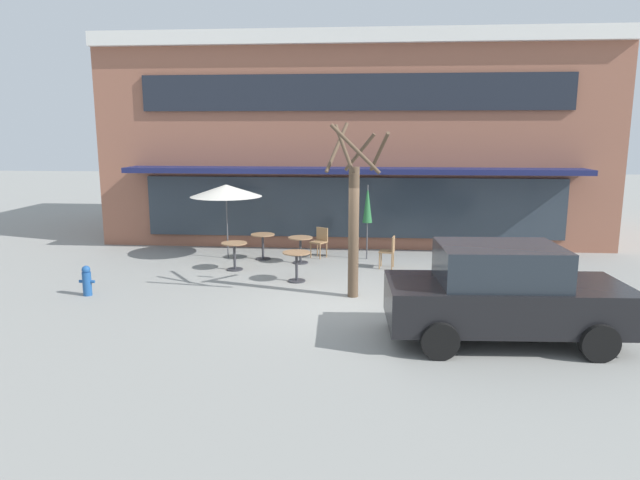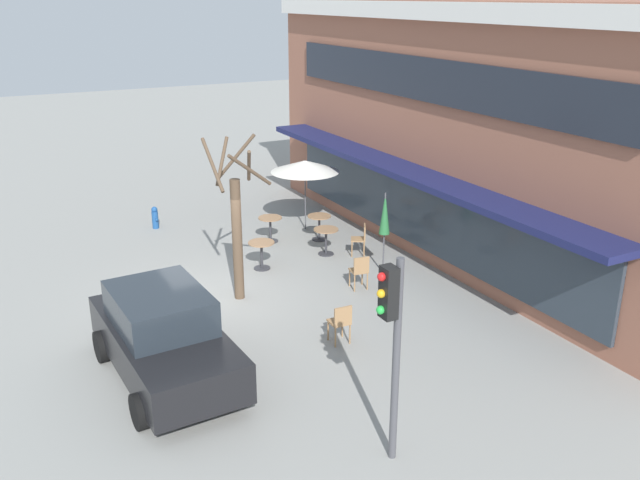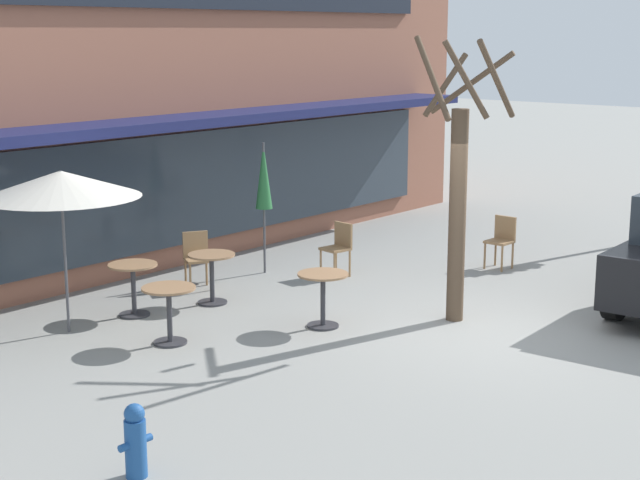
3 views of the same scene
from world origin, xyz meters
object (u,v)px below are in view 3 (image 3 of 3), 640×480
at_px(patio_umbrella_green_folded, 61,184).
at_px(patio_umbrella_cream_folded, 264,177).
at_px(cafe_chair_1, 339,245).
at_px(cafe_chair_0, 502,238).
at_px(fire_hydrant, 135,440).
at_px(street_tree, 458,191).
at_px(cafe_table_by_tree, 169,305).
at_px(cafe_table_mid_patio, 323,291).
at_px(cafe_table_streetside, 133,281).
at_px(cafe_table_near_wall, 212,270).
at_px(cafe_chair_2, 197,255).

xyz_separation_m(patio_umbrella_green_folded, patio_umbrella_cream_folded, (4.13, 0.22, -0.39)).
height_order(patio_umbrella_green_folded, cafe_chair_1, patio_umbrella_green_folded).
height_order(cafe_chair_0, fire_hydrant, cafe_chair_0).
bearing_deg(street_tree, cafe_table_by_tree, 145.35).
bearing_deg(cafe_table_mid_patio, street_tree, -39.77).
distance_m(cafe_table_streetside, patio_umbrella_green_folded, 1.85).
xyz_separation_m(cafe_table_mid_patio, street_tree, (1.46, -1.21, 1.33)).
bearing_deg(cafe_chair_0, patio_umbrella_green_folded, 159.10).
distance_m(cafe_table_mid_patio, cafe_chair_1, 2.88).
height_order(cafe_chair_1, fire_hydrant, cafe_chair_1).
relative_size(patio_umbrella_green_folded, cafe_chair_0, 2.47).
bearing_deg(cafe_table_near_wall, cafe_chair_2, 59.59).
bearing_deg(fire_hydrant, cafe_table_streetside, 50.46).
xyz_separation_m(cafe_table_mid_patio, cafe_chair_0, (4.60, -0.17, 0.01)).
relative_size(cafe_table_near_wall, cafe_table_streetside, 1.00).
bearing_deg(cafe_chair_2, cafe_table_near_wall, -120.41).
bearing_deg(patio_umbrella_green_folded, cafe_table_near_wall, -11.88).
bearing_deg(cafe_chair_0, cafe_chair_1, 141.10).
height_order(cafe_table_mid_patio, fire_hydrant, cafe_table_mid_patio).
relative_size(cafe_table_streetside, street_tree, 0.19).
bearing_deg(cafe_table_by_tree, cafe_table_streetside, 68.56).
bearing_deg(cafe_chair_0, cafe_table_mid_patio, 177.91).
relative_size(cafe_table_streetside, fire_hydrant, 1.08).
xyz_separation_m(cafe_table_near_wall, patio_umbrella_cream_folded, (1.90, 0.69, 1.11)).
height_order(patio_umbrella_cream_folded, fire_hydrant, patio_umbrella_cream_folded).
distance_m(patio_umbrella_cream_folded, cafe_chair_0, 4.20).
distance_m(cafe_table_by_tree, patio_umbrella_cream_folded, 4.11).
relative_size(patio_umbrella_green_folded, patio_umbrella_cream_folded, 1.00).
xyz_separation_m(cafe_chair_0, cafe_chair_2, (-4.24, 3.04, 0.00)).
relative_size(patio_umbrella_cream_folded, cafe_chair_2, 2.47).
bearing_deg(cafe_table_streetside, patio_umbrella_cream_folded, 5.58).
xyz_separation_m(patio_umbrella_green_folded, street_tree, (3.83, -3.71, -0.18)).
relative_size(cafe_chair_0, fire_hydrant, 1.26).
distance_m(cafe_table_streetside, cafe_chair_1, 3.76).
xyz_separation_m(cafe_table_mid_patio, cafe_chair_1, (2.37, 1.62, 0.01)).
bearing_deg(cafe_table_streetside, patio_umbrella_green_folded, 176.01).
xyz_separation_m(cafe_chair_1, fire_hydrant, (-7.03, -3.27, -0.17)).
bearing_deg(fire_hydrant, patio_umbrella_green_folded, 61.14).
relative_size(patio_umbrella_cream_folded, cafe_chair_0, 2.47).
relative_size(cafe_table_mid_patio, cafe_chair_1, 0.85).
relative_size(cafe_table_near_wall, cafe_chair_1, 0.85).
bearing_deg(patio_umbrella_green_folded, cafe_chair_2, 7.80).
height_order(cafe_table_streetside, fire_hydrant, cafe_table_streetside).
xyz_separation_m(cafe_table_near_wall, cafe_table_streetside, (-1.16, 0.40, 0.00)).
relative_size(cafe_table_streetside, cafe_table_mid_patio, 1.00).
height_order(cafe_chair_1, cafe_chair_2, same).
height_order(cafe_table_streetside, cafe_chair_1, cafe_chair_1).
relative_size(cafe_table_near_wall, cafe_chair_2, 0.85).
relative_size(patio_umbrella_cream_folded, cafe_chair_1, 2.47).
xyz_separation_m(cafe_table_by_tree, patio_umbrella_cream_folded, (3.59, 1.65, 1.11)).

